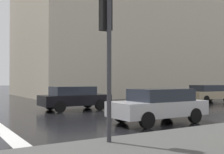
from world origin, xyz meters
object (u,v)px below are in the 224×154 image
Objects in this scene: traffic_signal_post at (107,38)px; car_black at (74,97)px; car_champagne at (208,93)px; car_silver at (159,105)px.

car_black is (8.95, -3.04, -2.10)m from traffic_signal_post.
car_black is at bearing 90.00° from car_champagne.
car_black is 11.88m from car_champagne.
car_silver is 1.00× the size of car_champagne.
traffic_signal_post reaches higher than car_champagne.
car_silver is (2.45, -3.95, -2.10)m from traffic_signal_post.
car_silver is at bearing 120.65° from car_champagne.
car_black and car_silver have the same top height.
car_champagne is (0.00, -11.88, 0.00)m from car_black.
car_champagne is at bearing -59.04° from traffic_signal_post.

